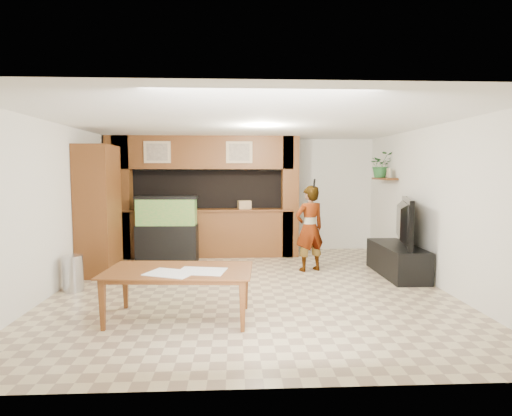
{
  "coord_description": "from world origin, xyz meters",
  "views": [
    {
      "loc": [
        -0.25,
        -6.76,
        1.87
      ],
      "look_at": [
        0.12,
        0.6,
        1.22
      ],
      "focal_mm": 30.0,
      "sensor_mm": 36.0,
      "label": 1
    }
  ],
  "objects": [
    {
      "name": "microphone",
      "position": [
        1.19,
        0.9,
        1.64
      ],
      "size": [
        0.04,
        0.1,
        0.16
      ],
      "primitive_type": "cylinder",
      "rotation": [
        0.44,
        0.0,
        0.0
      ],
      "color": "black",
      "rests_on": "person"
    },
    {
      "name": "counter_box",
      "position": [
        -0.04,
        2.45,
        1.13
      ],
      "size": [
        0.31,
        0.24,
        0.18
      ],
      "primitive_type": "cube",
      "rotation": [
        0.0,
        0.0,
        0.22
      ],
      "color": "#A6835A",
      "rests_on": "partition"
    },
    {
      "name": "pantry_cabinet",
      "position": [
        -2.7,
        1.02,
        1.16
      ],
      "size": [
        0.58,
        0.95,
        2.32
      ],
      "primitive_type": "cube",
      "color": "#5D2F16",
      "rests_on": "floor"
    },
    {
      "name": "person",
      "position": [
        1.14,
        1.06,
        0.8
      ],
      "size": [
        0.68,
        0.56,
        1.6
      ],
      "primitive_type": "imported",
      "rotation": [
        0.0,
        0.0,
        3.5
      ],
      "color": "#8D6A4D",
      "rests_on": "floor"
    },
    {
      "name": "wall_right",
      "position": [
        3.0,
        0.0,
        1.3
      ],
      "size": [
        0.0,
        6.5,
        6.5
      ],
      "primitive_type": "plane",
      "rotation": [
        1.57,
        0.0,
        -1.57
      ],
      "color": "silver",
      "rests_on": "floor"
    },
    {
      "name": "wall_left",
      "position": [
        -3.0,
        0.0,
        1.3
      ],
      "size": [
        0.0,
        6.5,
        6.5
      ],
      "primitive_type": "plane",
      "rotation": [
        1.57,
        0.0,
        1.57
      ],
      "color": "silver",
      "rests_on": "floor"
    },
    {
      "name": "wall_shelf",
      "position": [
        2.85,
        1.95,
        1.7
      ],
      "size": [
        0.25,
        0.9,
        0.04
      ],
      "primitive_type": "cube",
      "color": "#5D2F16",
      "rests_on": "wall_right"
    },
    {
      "name": "television",
      "position": [
        2.65,
        0.64,
        0.96
      ],
      "size": [
        0.61,
        1.45,
        0.84
      ],
      "primitive_type": "imported",
      "rotation": [
        0.0,
        0.0,
        1.27
      ],
      "color": "black",
      "rests_on": "tv_stand"
    },
    {
      "name": "photo_frame",
      "position": [
        2.85,
        1.72,
        1.82
      ],
      "size": [
        0.04,
        0.15,
        0.2
      ],
      "primitive_type": "cube",
      "rotation": [
        0.0,
        0.0,
        -0.04
      ],
      "color": "tan",
      "rests_on": "wall_shelf"
    },
    {
      "name": "aquarium",
      "position": [
        -1.63,
        1.95,
        0.66
      ],
      "size": [
        1.23,
        0.46,
        1.36
      ],
      "rotation": [
        0.0,
        0.0,
        -0.03
      ],
      "color": "black",
      "rests_on": "floor"
    },
    {
      "name": "dining_table",
      "position": [
        -0.95,
        -1.5,
        0.32
      ],
      "size": [
        1.88,
        1.14,
        0.64
      ],
      "primitive_type": "imported",
      "rotation": [
        0.0,
        0.0,
        -0.07
      ],
      "color": "#5D2F16",
      "rests_on": "floor"
    },
    {
      "name": "floor",
      "position": [
        0.0,
        0.0,
        0.0
      ],
      "size": [
        6.5,
        6.5,
        0.0
      ],
      "primitive_type": "plane",
      "color": "#C3B187",
      "rests_on": "ground"
    },
    {
      "name": "newspaper_a",
      "position": [
        -0.66,
        -1.6,
        0.64
      ],
      "size": [
        0.64,
        0.52,
        0.01
      ],
      "primitive_type": "cube",
      "rotation": [
        0.0,
        0.0,
        -0.2
      ],
      "color": "silver",
      "rests_on": "dining_table"
    },
    {
      "name": "newspaper_b",
      "position": [
        -1.02,
        -1.68,
        0.64
      ],
      "size": [
        0.67,
        0.59,
        0.01
      ],
      "primitive_type": "cube",
      "rotation": [
        0.0,
        0.0,
        -0.4
      ],
      "color": "silver",
      "rests_on": "dining_table"
    },
    {
      "name": "trash_can",
      "position": [
        -2.76,
        -0.12,
        0.28
      ],
      "size": [
        0.31,
        0.31,
        0.56
      ],
      "primitive_type": "cylinder",
      "color": "#B2B2B7",
      "rests_on": "floor"
    },
    {
      "name": "wall_clock",
      "position": [
        -2.97,
        1.0,
        1.9
      ],
      "size": [
        0.05,
        0.25,
        0.25
      ],
      "color": "black",
      "rests_on": "wall_left"
    },
    {
      "name": "ceiling",
      "position": [
        0.0,
        0.0,
        2.6
      ],
      "size": [
        6.5,
        6.5,
        0.0
      ],
      "primitive_type": "plane",
      "color": "white",
      "rests_on": "wall_back"
    },
    {
      "name": "tv_stand",
      "position": [
        2.65,
        0.64,
        0.27
      ],
      "size": [
        0.6,
        1.63,
        0.54
      ],
      "primitive_type": "cube",
      "color": "black",
      "rests_on": "floor"
    },
    {
      "name": "potted_plant",
      "position": [
        2.82,
        2.1,
        1.99
      ],
      "size": [
        0.51,
        0.45,
        0.54
      ],
      "primitive_type": "imported",
      "rotation": [
        0.0,
        0.0,
        0.06
      ],
      "color": "#255C2A",
      "rests_on": "wall_shelf"
    },
    {
      "name": "wall_back",
      "position": [
        0.0,
        3.25,
        1.3
      ],
      "size": [
        6.0,
        0.0,
        6.0
      ],
      "primitive_type": "plane",
      "rotation": [
        1.57,
        0.0,
        0.0
      ],
      "color": "silver",
      "rests_on": "floor"
    },
    {
      "name": "partition",
      "position": [
        -0.95,
        2.64,
        1.31
      ],
      "size": [
        4.2,
        0.99,
        2.6
      ],
      "color": "brown",
      "rests_on": "floor"
    }
  ]
}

